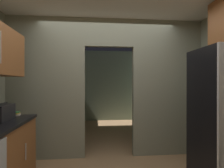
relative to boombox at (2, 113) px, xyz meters
The scene contains 4 objects.
kitchen_partition 1.78m from the boombox, 33.17° to the left, with size 3.64×0.12×2.59m.
adjoining_room_shell 3.62m from the boombox, 66.10° to the left, with size 3.64×3.55×2.59m.
boombox is the anchor object (origin of this frame).
book_stack 0.41m from the boombox, 88.09° to the left, with size 0.14×0.15×0.06m.
Camera 1 is at (-0.27, -2.23, 1.37)m, focal length 30.21 mm.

